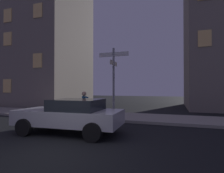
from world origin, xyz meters
TOP-DOWN VIEW (x-y plane):
  - ground_plane at (0.00, 0.00)m, footprint 80.00×80.00m
  - sidewalk_kerb at (0.00, 6.58)m, footprint 40.00×2.93m
  - signpost at (0.01, 5.72)m, footprint 1.71×1.17m
  - car_side_parked at (-0.67, 2.38)m, footprint 4.27×2.15m
  - cyclist at (-0.94, 4.11)m, footprint 1.81×0.38m
  - building_left_block at (-12.58, 12.30)m, footprint 13.23×7.57m

SIDE VIEW (x-z plane):
  - ground_plane at x=0.00m, z-range 0.00..0.00m
  - sidewalk_kerb at x=0.00m, z-range 0.00..0.14m
  - car_side_parked at x=-0.67m, z-range 0.05..1.39m
  - cyclist at x=-0.94m, z-range -0.06..1.55m
  - signpost at x=0.01m, z-range 0.52..4.39m
  - building_left_block at x=-12.58m, z-range 0.00..13.53m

